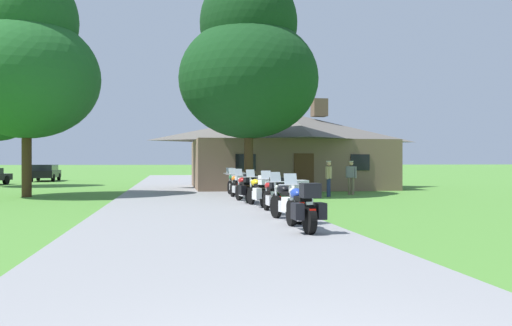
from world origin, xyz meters
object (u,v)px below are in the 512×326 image
at_px(motorcycle_orange_sixth_in_row, 237,185).
at_px(motorcycle_green_farthest_in_row, 234,183).
at_px(bystander_tan_shirt_beside_signpost, 329,177).
at_px(bystander_gray_shirt_near_lodge, 351,176).
at_px(tree_by_lodge_front, 249,63).
at_px(tree_left_near, 27,60).
at_px(motorcycle_black_second_in_row, 290,201).
at_px(motorcycle_red_third_in_row, 272,195).
at_px(motorcycle_yellow_fourth_in_row, 260,191).
at_px(parked_black_suv_far_left, 45,172).
at_px(motorcycle_red_fifth_in_row, 246,188).
at_px(motorcycle_blue_nearest_to_camera, 303,207).

xyz_separation_m(motorcycle_orange_sixth_in_row, motorcycle_green_farthest_in_row, (0.11, 1.93, 0.00)).
xyz_separation_m(motorcycle_orange_sixth_in_row, bystander_tan_shirt_beside_signpost, (4.48, 1.01, 0.33)).
bearing_deg(motorcycle_green_farthest_in_row, bystander_gray_shirt_near_lodge, -4.55).
height_order(tree_by_lodge_front, tree_left_near, tree_by_lodge_front).
bearing_deg(tree_left_near, motorcycle_green_farthest_in_row, -7.40).
xyz_separation_m(motorcycle_black_second_in_row, bystander_tan_shirt_beside_signpost, (4.24, 9.93, 0.34)).
bearing_deg(motorcycle_orange_sixth_in_row, tree_by_lodge_front, 63.95).
relative_size(motorcycle_red_third_in_row, motorcycle_yellow_fourth_in_row, 1.01).
height_order(motorcycle_orange_sixth_in_row, parked_black_suv_far_left, parked_black_suv_far_left).
xyz_separation_m(motorcycle_red_third_in_row, motorcycle_yellow_fourth_in_row, (0.01, 2.27, -0.01)).
relative_size(motorcycle_red_third_in_row, tree_left_near, 0.19).
bearing_deg(motorcycle_yellow_fourth_in_row, bystander_tan_shirt_beside_signpost, 41.26).
xyz_separation_m(motorcycle_yellow_fourth_in_row, bystander_gray_shirt_near_lodge, (5.75, 6.44, 0.34)).
height_order(motorcycle_red_third_in_row, tree_by_lodge_front, tree_by_lodge_front).
bearing_deg(motorcycle_red_third_in_row, motorcycle_red_fifth_in_row, 91.23).
relative_size(bystander_tan_shirt_beside_signpost, tree_left_near, 0.16).
relative_size(motorcycle_blue_nearest_to_camera, motorcycle_red_fifth_in_row, 1.00).
bearing_deg(bystander_gray_shirt_near_lodge, motorcycle_red_third_in_row, -85.05).
bearing_deg(tree_left_near, motorcycle_red_fifth_in_row, -29.91).
height_order(motorcycle_yellow_fourth_in_row, motorcycle_orange_sixth_in_row, same).
height_order(motorcycle_green_farthest_in_row, bystander_tan_shirt_beside_signpost, bystander_tan_shirt_beside_signpost).
bearing_deg(bystander_gray_shirt_near_lodge, motorcycle_orange_sixth_in_row, -122.01).
bearing_deg(motorcycle_yellow_fourth_in_row, motorcycle_orange_sixth_in_row, 83.14).
bearing_deg(motorcycle_green_farthest_in_row, tree_by_lodge_front, 24.97).
xyz_separation_m(motorcycle_blue_nearest_to_camera, motorcycle_green_farthest_in_row, (0.00, 12.67, 0.01)).
distance_m(bystander_gray_shirt_near_lodge, tree_by_lodge_front, 7.53).
distance_m(motorcycle_blue_nearest_to_camera, tree_by_lodge_front, 14.41).
distance_m(motorcycle_black_second_in_row, motorcycle_red_fifth_in_row, 6.63).
xyz_separation_m(motorcycle_yellow_fourth_in_row, motorcycle_green_farthest_in_row, (-0.14, 6.24, 0.01)).
height_order(motorcycle_red_fifth_in_row, tree_left_near, tree_left_near).
bearing_deg(motorcycle_black_second_in_row, motorcycle_red_third_in_row, 79.03).
height_order(bystander_gray_shirt_near_lodge, bystander_tan_shirt_beside_signpost, same).
bearing_deg(tree_by_lodge_front, bystander_tan_shirt_beside_signpost, -21.26).
distance_m(motorcycle_red_third_in_row, motorcycle_red_fifth_in_row, 4.28).
height_order(motorcycle_red_fifth_in_row, bystander_gray_shirt_near_lodge, bystander_gray_shirt_near_lodge).
distance_m(motorcycle_red_third_in_row, bystander_tan_shirt_beside_signpost, 8.69).
distance_m(motorcycle_orange_sixth_in_row, tree_by_lodge_front, 6.38).
distance_m(motorcycle_orange_sixth_in_row, bystander_gray_shirt_near_lodge, 6.38).
relative_size(motorcycle_green_farthest_in_row, tree_left_near, 0.19).
xyz_separation_m(motorcycle_red_third_in_row, motorcycle_red_fifth_in_row, (-0.20, 4.28, -0.01)).
distance_m(motorcycle_black_second_in_row, bystander_tan_shirt_beside_signpost, 10.80).
relative_size(motorcycle_black_second_in_row, motorcycle_green_farthest_in_row, 0.99).
bearing_deg(motorcycle_green_farthest_in_row, bystander_tan_shirt_beside_signpost, -18.42).
bearing_deg(motorcycle_red_fifth_in_row, motorcycle_orange_sixth_in_row, 82.43).
distance_m(bystander_tan_shirt_beside_signpost, tree_by_lodge_front, 6.73).
xyz_separation_m(motorcycle_red_third_in_row, bystander_tan_shirt_beside_signpost, (4.24, 7.58, 0.33)).
xyz_separation_m(motorcycle_yellow_fourth_in_row, tree_left_near, (-9.74, 7.49, 5.78)).
bearing_deg(motorcycle_blue_nearest_to_camera, motorcycle_yellow_fourth_in_row, 86.04).
bearing_deg(motorcycle_black_second_in_row, bystander_tan_shirt_beside_signpost, 55.82).
relative_size(motorcycle_blue_nearest_to_camera, motorcycle_yellow_fourth_in_row, 1.01).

